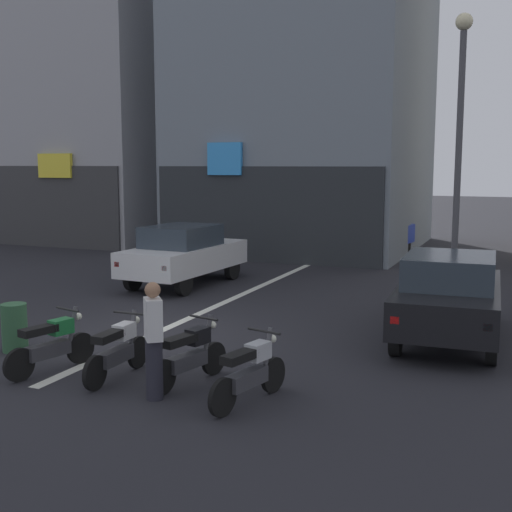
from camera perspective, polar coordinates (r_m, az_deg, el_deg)
The scene contains 13 objects.
ground_plane at distance 12.67m, azimuth -9.73°, elevation -7.09°, with size 120.00×120.00×0.00m, color #232328.
lane_centre_line at distance 17.89m, azimuth 0.63°, elevation -2.53°, with size 0.20×18.00×0.01m, color silver.
building_corner_left at distance 31.50m, azimuth -14.54°, elevation 15.43°, with size 9.29×8.64×14.98m.
car_white_crossing_near at distance 17.86m, azimuth -6.30°, elevation 0.27°, with size 1.97×4.19×1.64m.
car_black_parked_kerbside at distance 12.61m, azimuth 16.45°, elevation -3.25°, with size 1.95×4.18×1.64m.
car_blue_down_street at distance 23.33m, azimuth 10.18°, elevation 2.00°, with size 2.28×4.29×1.64m.
street_lamp at distance 14.94m, azimuth 17.28°, elevation 10.17°, with size 0.36×0.36×6.41m.
motorcycle_green_row_leftmost at distance 10.93m, azimuth -17.37°, elevation -7.30°, with size 0.59×1.64×0.98m.
motorcycle_white_row_left_mid at distance 10.37m, azimuth -11.94°, elevation -7.94°, with size 0.55×1.67×0.98m.
motorcycle_black_row_centre at distance 9.93m, azimuth -5.80°, elevation -8.51°, with size 0.58×1.64×0.98m.
motorcycle_silver_row_right_mid at distance 9.11m, azimuth -0.55°, elevation -10.00°, with size 0.59×1.64×0.98m.
person_by_motorcycles at distance 9.27m, azimuth -8.89°, elevation -7.22°, with size 0.40×0.42×1.67m.
trash_bin at distance 12.33m, azimuth -20.26°, elevation -5.86°, with size 0.44×0.44×0.85m, color #2D5938.
Camera 1 is at (6.62, -10.29, 3.27)m, focal length 45.99 mm.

